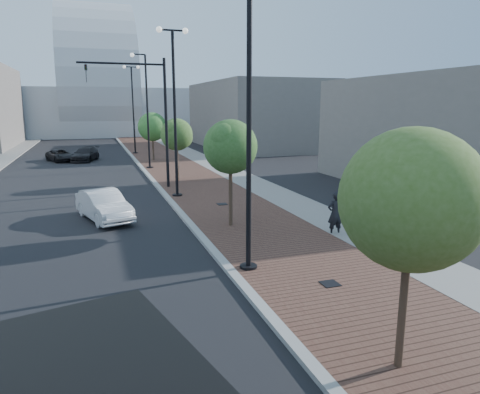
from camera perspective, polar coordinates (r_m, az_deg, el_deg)
name	(u,v)px	position (r m, az deg, el deg)	size (l,w,h in m)	color
sidewalk	(172,159)	(43.31, -8.92, 4.95)	(7.00, 140.00, 0.12)	#4C2D23
concrete_strip	(199,158)	(43.85, -5.43, 5.13)	(2.40, 140.00, 0.13)	slate
curb	(135,160)	(42.85, -13.54, 4.71)	(0.30, 140.00, 0.14)	gray
white_sedan	(104,205)	(21.01, -17.41, -1.05)	(1.46, 4.18, 1.38)	silver
dark_car_mid	(61,155)	(44.70, -22.38, 5.06)	(1.87, 4.05, 1.13)	black
dark_car_far	(85,154)	(44.14, -19.61, 5.29)	(1.77, 4.36, 1.26)	black
pedestrian	(335,214)	(17.97, 12.34, -2.16)	(0.67, 0.44, 1.83)	black
streetlight_1	(245,135)	(13.15, 0.71, 8.16)	(1.44, 0.56, 9.21)	black
streetlight_2	(175,112)	(24.78, -8.54, 10.90)	(1.72, 0.56, 9.28)	black
streetlight_3	(146,116)	(36.64, -12.17, 10.31)	(1.44, 0.56, 9.21)	black
streetlight_4	(133,109)	(48.57, -13.80, 11.13)	(1.72, 0.56, 9.28)	black
traffic_mast	(151,109)	(27.60, -11.58, 11.22)	(5.09, 0.20, 8.00)	black
tree_0	(413,200)	(8.63, 21.69, -0.35)	(2.68, 2.68, 4.84)	#382619
tree_1	(231,147)	(18.33, -1.15, 6.56)	(2.33, 2.28, 4.65)	#382619
tree_2	(177,135)	(29.97, -8.23, 8.07)	(2.25, 2.17, 4.36)	#382619
tree_3	(153,127)	(41.80, -11.35, 8.99)	(2.67, 2.67, 4.58)	#382619
convention_center	(99,101)	(87.39, -18.01, 11.87)	(50.00, 30.00, 50.00)	#AEB4B9
commercial_block_ne	(255,115)	(56.03, 1.99, 10.68)	(12.00, 22.00, 8.00)	#645E5A
commercial_block_e	(450,132)	(31.35, 25.75, 7.64)	(10.00, 16.00, 7.00)	#615C57
utility_cover_1	(330,284)	(13.15, 11.71, -11.04)	(0.50, 0.50, 0.02)	black
utility_cover_2	(222,204)	(22.84, -2.35, -0.92)	(0.50, 0.50, 0.02)	black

